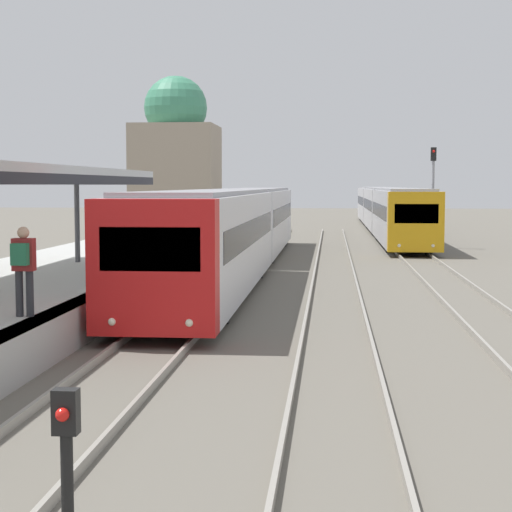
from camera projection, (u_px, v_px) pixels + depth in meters
name	position (u px, v px, depth m)	size (l,w,h in m)	color
person_on_platform	(23.00, 264.00, 15.68)	(0.40, 0.40, 1.66)	#2D2D33
train_near	(238.00, 226.00, 32.69)	(2.62, 31.88, 3.13)	red
train_far	(385.00, 207.00, 60.03)	(2.52, 44.01, 3.10)	gold
signal_post_near	(67.00, 468.00, 6.74)	(0.20, 0.21, 1.69)	black
signal_mast_far	(433.00, 185.00, 44.34)	(0.28, 0.29, 5.23)	gray
distant_domed_building	(176.00, 162.00, 55.77)	(5.33, 5.33, 10.34)	gray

